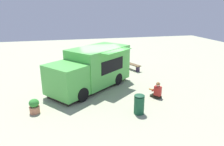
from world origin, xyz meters
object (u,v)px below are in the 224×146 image
person_customer (157,91)px  planter_flowering_far (84,65)px  food_truck (92,70)px  trash_bin (139,104)px  planter_flowering_near (34,106)px  plaza_bench (132,65)px

person_customer → planter_flowering_far: person_customer is taller
food_truck → trash_bin: size_ratio=5.81×
planter_flowering_near → plaza_bench: (-5.62, 6.74, 0.01)m
food_truck → plaza_bench: (-3.01, 3.63, -0.78)m
person_customer → planter_flowering_far: bearing=-153.7°
person_customer → planter_flowering_far: size_ratio=1.32×
trash_bin → person_customer: bearing=132.2°
planter_flowering_far → food_truck: bearing=0.0°
person_customer → planter_flowering_near: bearing=-87.8°
planter_flowering_far → person_customer: bearing=26.3°
planter_flowering_near → plaza_bench: planter_flowering_near is taller
planter_flowering_near → food_truck: bearing=130.0°
person_customer → plaza_bench: size_ratio=0.53×
planter_flowering_near → planter_flowering_far: planter_flowering_near is taller
planter_flowering_far → plaza_bench: bearing=73.1°
planter_flowering_far → plaza_bench: 3.79m
food_truck → planter_flowering_near: food_truck is taller
food_truck → trash_bin: 4.21m
plaza_bench → trash_bin: size_ratio=1.82×
food_truck → plaza_bench: size_ratio=3.20×
food_truck → planter_flowering_far: 4.18m
plaza_bench → planter_flowering_near: bearing=-50.2°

